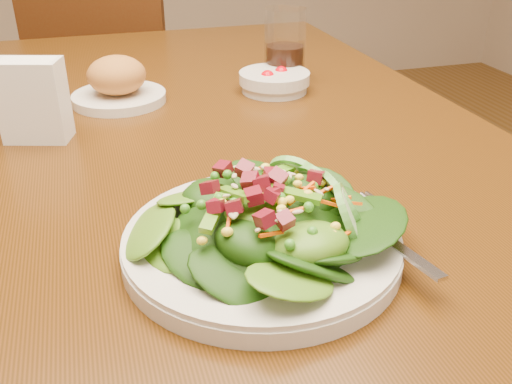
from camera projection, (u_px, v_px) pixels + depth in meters
dining_table at (201, 186)px, 0.93m from camera, size 0.90×1.40×0.75m
chair_far at (114, 87)px, 1.85m from camera, size 0.58×0.58×0.96m
salad_plate at (271, 226)px, 0.57m from camera, size 0.28×0.28×0.08m
bread_plate at (118, 84)px, 0.98m from camera, size 0.16×0.16×0.08m
tomato_bowl at (274, 81)px, 1.04m from camera, size 0.13×0.13×0.04m
drinking_glass at (285, 51)px, 1.07m from camera, size 0.08×0.08×0.14m
napkin_holder at (33, 99)px, 0.82m from camera, size 0.10×0.08×0.12m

